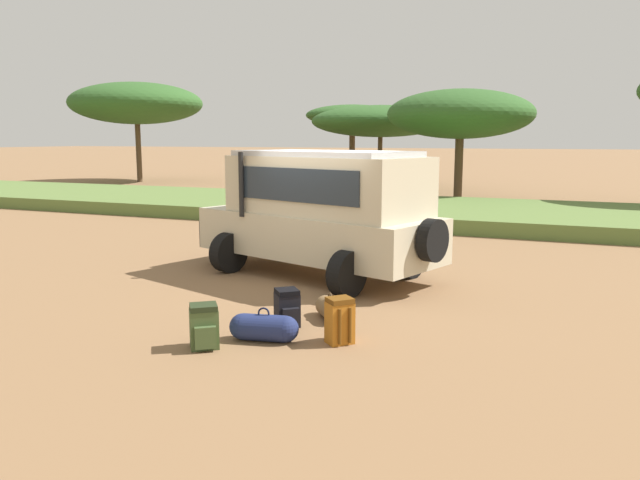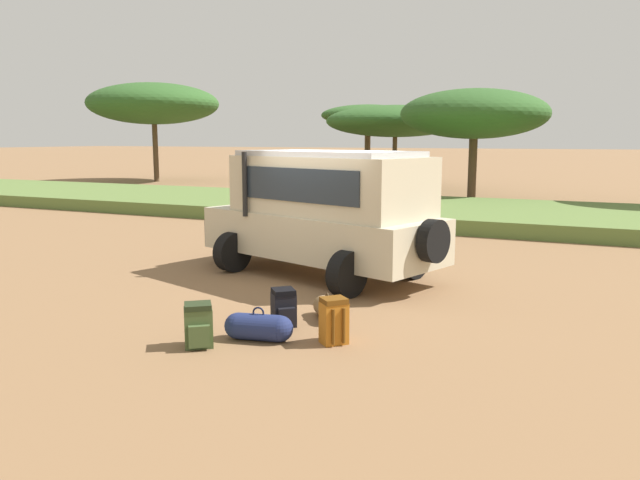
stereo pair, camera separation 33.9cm
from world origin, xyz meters
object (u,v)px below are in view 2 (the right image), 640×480
at_px(duffel_bag_low_black_case, 259,327).
at_px(acacia_tree_right_mid, 474,114).
at_px(backpack_near_rear_wheel, 284,308).
at_px(acacia_tree_far_left, 154,104).
at_px(acacia_tree_left_mid, 368,116).
at_px(acacia_tree_centre_back, 395,121).
at_px(duffel_bag_soft_canvas, 327,309).
at_px(backpack_cluster_center, 198,326).
at_px(safari_vehicle, 324,210).
at_px(backpack_beside_front_wheel, 333,321).

bearing_deg(duffel_bag_low_black_case, acacia_tree_right_mid, 93.24).
distance_m(backpack_near_rear_wheel, acacia_tree_right_mid, 19.26).
height_order(acacia_tree_far_left, acacia_tree_left_mid, acacia_tree_far_left).
distance_m(acacia_tree_left_mid, acacia_tree_centre_back, 5.15).
distance_m(duffel_bag_soft_canvas, acacia_tree_centre_back, 24.97).
bearing_deg(acacia_tree_centre_back, backpack_cluster_center, -77.39).
xyz_separation_m(duffel_bag_soft_canvas, acacia_tree_left_mid, (-9.82, 27.90, 3.87)).
bearing_deg(duffel_bag_soft_canvas, safari_vehicle, 115.31).
bearing_deg(acacia_tree_right_mid, acacia_tree_far_left, 167.22).
height_order(backpack_beside_front_wheel, backpack_near_rear_wheel, backpack_beside_front_wheel).
bearing_deg(acacia_tree_centre_back, acacia_tree_far_left, -177.04).
bearing_deg(safari_vehicle, acacia_tree_right_mid, 90.97).
xyz_separation_m(backpack_beside_front_wheel, duffel_bag_low_black_case, (-0.96, -0.31, -0.12)).
height_order(backpack_near_rear_wheel, acacia_tree_left_mid, acacia_tree_left_mid).
height_order(backpack_near_rear_wheel, duffel_bag_soft_canvas, backpack_near_rear_wheel).
distance_m(duffel_bag_low_black_case, acacia_tree_left_mid, 30.89).
height_order(backpack_cluster_center, duffel_bag_low_black_case, backpack_cluster_center).
distance_m(safari_vehicle, acacia_tree_left_mid, 26.73).
xyz_separation_m(duffel_bag_low_black_case, acacia_tree_right_mid, (-1.11, 19.64, 3.48)).
bearing_deg(backpack_near_rear_wheel, acacia_tree_left_mid, 108.25).
xyz_separation_m(acacia_tree_far_left, acacia_tree_centre_back, (15.29, 0.79, -1.20)).
relative_size(safari_vehicle, acacia_tree_left_mid, 0.91).
height_order(safari_vehicle, acacia_tree_centre_back, acacia_tree_centre_back).
height_order(duffel_bag_soft_canvas, acacia_tree_right_mid, acacia_tree_right_mid).
height_order(backpack_cluster_center, acacia_tree_right_mid, acacia_tree_right_mid).
height_order(backpack_near_rear_wheel, duffel_bag_low_black_case, backpack_near_rear_wheel).
height_order(backpack_beside_front_wheel, acacia_tree_left_mid, acacia_tree_left_mid).
bearing_deg(duffel_bag_soft_canvas, backpack_near_rear_wheel, -127.64).
bearing_deg(duffel_bag_low_black_case, backpack_cluster_center, -135.91).
xyz_separation_m(duffel_bag_low_black_case, acacia_tree_centre_back, (-6.31, 25.08, 3.38)).
relative_size(backpack_cluster_center, duffel_bag_soft_canvas, 0.84).
bearing_deg(backpack_beside_front_wheel, backpack_near_rear_wheel, 157.28).
height_order(safari_vehicle, acacia_tree_right_mid, acacia_tree_right_mid).
distance_m(duffel_bag_low_black_case, acacia_tree_centre_back, 26.08).
xyz_separation_m(backpack_cluster_center, backpack_near_rear_wheel, (0.57, 1.27, -0.01)).
bearing_deg(acacia_tree_right_mid, duffel_bag_low_black_case, -86.76).
xyz_separation_m(acacia_tree_centre_back, acacia_tree_right_mid, (5.19, -5.44, 0.10)).
bearing_deg(acacia_tree_far_left, backpack_cluster_center, -49.75).
relative_size(duffel_bag_soft_canvas, acacia_tree_right_mid, 0.10).
xyz_separation_m(safari_vehicle, acacia_tree_centre_back, (-5.46, 21.09, 2.27)).
bearing_deg(safari_vehicle, acacia_tree_far_left, 135.64).
bearing_deg(backpack_cluster_center, backpack_beside_front_wheel, 29.55).
xyz_separation_m(safari_vehicle, backpack_cluster_center, (0.28, -4.54, -1.01)).
relative_size(acacia_tree_far_left, acacia_tree_centre_back, 1.08).
distance_m(safari_vehicle, backpack_near_rear_wheel, 3.54).
height_order(backpack_cluster_center, acacia_tree_left_mid, acacia_tree_left_mid).
bearing_deg(acacia_tree_centre_back, duffel_bag_soft_canvas, -74.19).
bearing_deg(safari_vehicle, duffel_bag_low_black_case, -78.01).
bearing_deg(duffel_bag_low_black_case, backpack_beside_front_wheel, 18.11).
height_order(duffel_bag_soft_canvas, acacia_tree_far_left, acacia_tree_far_left).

